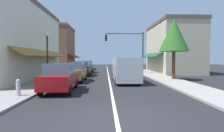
# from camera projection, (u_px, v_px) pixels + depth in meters

# --- Properties ---
(ground_plane) EXTENTS (80.00, 80.00, 0.00)m
(ground_plane) POSITION_uv_depth(u_px,v_px,m) (108.00, 74.00, 23.88)
(ground_plane) COLOR black
(sidewalk_left) EXTENTS (2.60, 56.00, 0.12)m
(sidewalk_left) POSITION_uv_depth(u_px,v_px,m) (67.00, 74.00, 23.67)
(sidewalk_left) COLOR gray
(sidewalk_left) RESTS_ON ground
(sidewalk_right) EXTENTS (2.60, 56.00, 0.12)m
(sidewalk_right) POSITION_uv_depth(u_px,v_px,m) (149.00, 73.00, 24.08)
(sidewalk_right) COLOR gray
(sidewalk_right) RESTS_ON ground
(lane_center_stripe) EXTENTS (0.14, 52.00, 0.01)m
(lane_center_stripe) POSITION_uv_depth(u_px,v_px,m) (108.00, 74.00, 23.88)
(lane_center_stripe) COLOR silver
(lane_center_stripe) RESTS_ON ground
(storefront_left_block) EXTENTS (6.45, 14.20, 7.45)m
(storefront_left_block) POSITION_uv_depth(u_px,v_px,m) (13.00, 42.00, 17.39)
(storefront_left_block) COLOR beige
(storefront_left_block) RESTS_ON ground
(storefront_right_block) EXTENTS (6.62, 10.20, 7.26)m
(storefront_right_block) POSITION_uv_depth(u_px,v_px,m) (172.00, 48.00, 26.08)
(storefront_right_block) COLOR #BCAD8E
(storefront_right_block) RESTS_ON ground
(storefront_far_left) EXTENTS (6.00, 8.20, 8.03)m
(storefront_far_left) POSITION_uv_depth(u_px,v_px,m) (59.00, 48.00, 33.36)
(storefront_far_left) COLOR brown
(storefront_far_left) RESTS_ON ground
(parked_car_nearest_left) EXTENTS (1.86, 4.14, 1.77)m
(parked_car_nearest_left) POSITION_uv_depth(u_px,v_px,m) (60.00, 77.00, 11.12)
(parked_car_nearest_left) COLOR maroon
(parked_car_nearest_left) RESTS_ON ground
(parked_car_second_left) EXTENTS (1.82, 4.12, 1.77)m
(parked_car_second_left) POSITION_uv_depth(u_px,v_px,m) (75.00, 72.00, 15.98)
(parked_car_second_left) COLOR brown
(parked_car_second_left) RESTS_ON ground
(parked_car_third_left) EXTENTS (1.86, 4.14, 1.77)m
(parked_car_third_left) POSITION_uv_depth(u_px,v_px,m) (83.00, 69.00, 21.24)
(parked_car_third_left) COLOR black
(parked_car_third_left) RESTS_ON ground
(parked_car_far_left) EXTENTS (1.83, 4.12, 1.77)m
(parked_car_far_left) POSITION_uv_depth(u_px,v_px,m) (87.00, 67.00, 26.41)
(parked_car_far_left) COLOR #0F4C33
(parked_car_far_left) RESTS_ON ground
(van_in_lane) EXTENTS (2.06, 5.21, 2.12)m
(van_in_lane) POSITION_uv_depth(u_px,v_px,m) (125.00, 69.00, 15.40)
(van_in_lane) COLOR #B2B7BC
(van_in_lane) RESTS_ON ground
(traffic_signal_mast_arm) EXTENTS (5.33, 0.50, 5.74)m
(traffic_signal_mast_arm) POSITION_uv_depth(u_px,v_px,m) (130.00, 45.00, 24.34)
(traffic_signal_mast_arm) COLOR #333333
(traffic_signal_mast_arm) RESTS_ON ground
(street_lamp_left_near) EXTENTS (0.36, 0.36, 4.24)m
(street_lamp_left_near) POSITION_uv_depth(u_px,v_px,m) (47.00, 48.00, 14.47)
(street_lamp_left_near) COLOR black
(street_lamp_left_near) RESTS_ON ground
(tree_right_near) EXTENTS (2.78, 2.78, 5.82)m
(tree_right_near) POSITION_uv_depth(u_px,v_px,m) (174.00, 35.00, 16.83)
(tree_right_near) COLOR #4C331E
(tree_right_near) RESTS_ON ground
(fire_hydrant) EXTENTS (0.22, 0.22, 0.87)m
(fire_hydrant) POSITION_uv_depth(u_px,v_px,m) (18.00, 87.00, 9.28)
(fire_hydrant) COLOR #B2B2B7
(fire_hydrant) RESTS_ON ground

